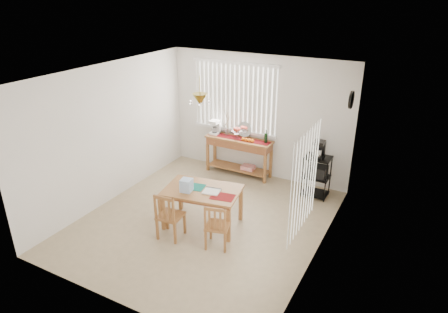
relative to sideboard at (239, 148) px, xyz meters
The scene contains 10 objects.
ground 2.14m from the sideboard, 81.05° to the right, with size 4.00×4.50×0.01m, color tan.
room_shell 2.30m from the sideboard, 80.90° to the right, with size 4.20×4.70×2.70m.
sideboard is the anchor object (origin of this frame).
sideboard_items 0.41m from the sideboard, behind, with size 1.40×0.35×0.63m.
wire_cart 1.79m from the sideboard, ahead, with size 0.49×0.39×0.83m.
cart_items 1.82m from the sideboard, ahead, with size 0.20×0.23×0.34m.
dining_table 2.15m from the sideboard, 80.58° to the right, with size 1.38×1.02×0.68m.
table_items 2.27m from the sideboard, 83.68° to the right, with size 1.03×0.46×0.22m.
chair_left 2.73m from the sideboard, 88.17° to the right, with size 0.42×0.42×0.83m.
chair_right 2.75m from the sideboard, 70.93° to the right, with size 0.44×0.44×0.78m.
Camera 1 is at (3.17, -5.17, 3.82)m, focal length 32.00 mm.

